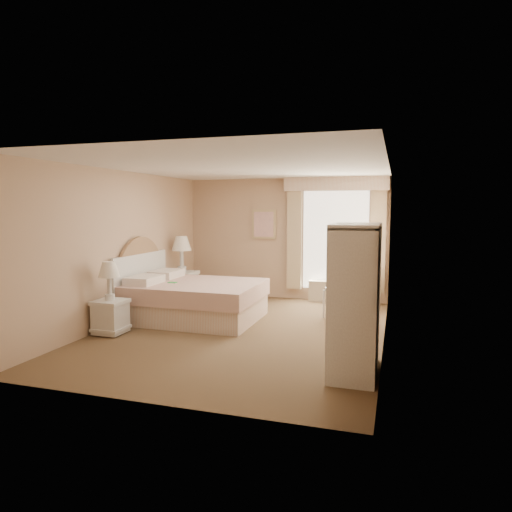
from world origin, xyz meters
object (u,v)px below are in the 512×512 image
(cafe_chair, at_px, (341,284))
(armoire, at_px, (356,312))
(round_table, at_px, (362,283))
(nightstand_far, at_px, (182,278))
(bed, at_px, (189,298))
(nightstand_near, at_px, (110,307))

(cafe_chair, bearing_deg, armoire, -55.82)
(round_table, height_order, armoire, armoire)
(nightstand_far, height_order, cafe_chair, nightstand_far)
(round_table, bearing_deg, cafe_chair, -105.44)
(nightstand_far, height_order, round_table, nightstand_far)
(round_table, bearing_deg, bed, -145.20)
(nightstand_far, bearing_deg, cafe_chair, -5.12)
(nightstand_far, distance_m, armoire, 4.70)
(armoire, bearing_deg, cafe_chair, 100.13)
(nightstand_far, relative_size, cafe_chair, 1.32)
(bed, height_order, nightstand_near, bed)
(bed, xyz_separation_m, nightstand_near, (-0.72, -1.21, 0.05))
(cafe_chair, relative_size, armoire, 0.58)
(bed, height_order, armoire, armoire)
(bed, xyz_separation_m, armoire, (2.93, -1.77, 0.35))
(nightstand_near, distance_m, cafe_chair, 3.82)
(nightstand_far, xyz_separation_m, cafe_chair, (3.18, -0.28, 0.08))
(bed, height_order, round_table, bed)
(nightstand_near, distance_m, armoire, 3.71)
(round_table, xyz_separation_m, armoire, (0.20, -3.67, 0.26))
(bed, distance_m, round_table, 3.33)
(cafe_chair, bearing_deg, nightstand_far, -161.07)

